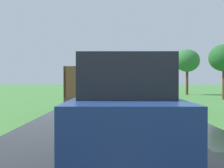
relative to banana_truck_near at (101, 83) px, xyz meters
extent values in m
cube|color=#2D2D30|center=(0.01, -0.88, -0.78)|extent=(0.90, 5.51, 0.24)
cube|color=brown|center=(0.01, -0.88, -0.58)|extent=(2.30, 5.80, 0.20)
cube|color=#197A4C|center=(0.01, 1.07, 0.47)|extent=(2.10, 1.90, 1.90)
cube|color=black|center=(0.01, 2.02, 0.80)|extent=(1.79, 0.02, 0.76)
cube|color=brown|center=(-1.10, -1.86, 0.07)|extent=(0.08, 3.85, 1.10)
cube|color=brown|center=(1.12, -1.86, 0.07)|extent=(0.08, 3.85, 1.10)
cube|color=brown|center=(0.01, -3.74, 0.07)|extent=(2.30, 0.08, 1.10)
cube|color=brown|center=(0.01, 0.03, 0.07)|extent=(2.30, 0.08, 1.10)
cylinder|color=black|center=(-1.04, 0.91, -0.88)|extent=(0.28, 1.00, 1.00)
cylinder|color=black|center=(1.06, 0.91, -0.88)|extent=(0.28, 1.00, 1.00)
cylinder|color=black|center=(-1.04, -2.48, -0.88)|extent=(0.28, 1.00, 1.00)
cylinder|color=black|center=(1.06, -2.48, -0.88)|extent=(0.28, 1.00, 1.00)
ellipsoid|color=#A4BB1E|center=(-0.41, -0.44, -0.27)|extent=(0.52, 0.56, 0.48)
ellipsoid|color=#92BB1E|center=(-0.75, -0.54, -0.33)|extent=(0.55, 0.69, 0.37)
ellipsoid|color=#9DB329|center=(-0.18, -3.14, -0.02)|extent=(0.56, 0.71, 0.50)
ellipsoid|color=#8FB633|center=(0.89, -3.16, 0.06)|extent=(0.49, 0.55, 0.42)
ellipsoid|color=#9EBF35|center=(0.72, -2.22, 0.00)|extent=(0.53, 0.49, 0.42)
ellipsoid|color=#9CC526|center=(-0.11, -0.26, -0.33)|extent=(0.43, 0.55, 0.47)
ellipsoid|color=#9BC122|center=(-0.67, -1.37, -0.26)|extent=(0.50, 0.46, 0.39)
ellipsoid|color=#9ABF32|center=(-0.78, -2.32, -0.31)|extent=(0.55, 0.57, 0.46)
cylinder|color=#4C3823|center=(8.78, 17.58, -0.12)|extent=(0.28, 0.28, 2.69)
ellipsoid|color=#2D7033|center=(8.78, 17.58, 2.33)|extent=(2.76, 2.76, 2.48)
cylinder|color=#4C3823|center=(9.76, 9.70, -0.23)|extent=(0.28, 0.28, 2.46)
ellipsoid|color=#236028|center=(9.76, 9.70, 2.00)|extent=(2.50, 2.50, 2.25)
cube|color=navy|center=(0.78, -8.24, -0.56)|extent=(1.70, 4.10, 0.80)
cube|color=black|center=(0.78, -8.44, 0.19)|extent=(1.44, 2.05, 0.70)
cylinder|color=black|center=(0.01, -6.97, -1.06)|extent=(0.20, 0.64, 0.64)
cylinder|color=black|center=(1.55, -6.97, -1.06)|extent=(0.20, 0.64, 0.64)
cylinder|color=black|center=(0.01, -9.51, -1.06)|extent=(0.20, 0.64, 0.64)
cylinder|color=black|center=(1.55, -9.51, -1.06)|extent=(0.20, 0.64, 0.64)
camera|label=1|loc=(0.59, -13.36, 0.13)|focal=44.60mm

